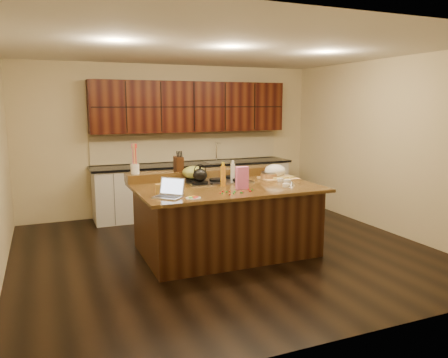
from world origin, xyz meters
name	(u,v)px	position (x,y,z in m)	size (l,w,h in m)	color
room	(225,154)	(0.00, 0.00, 1.35)	(5.52, 5.02, 2.72)	black
island	(225,218)	(0.00, 0.00, 0.46)	(2.40, 1.60, 0.92)	black
back_ledge	(207,174)	(0.00, 0.70, 0.98)	(2.40, 0.30, 0.12)	black
cooktop	(217,181)	(0.00, 0.30, 0.94)	(0.92, 0.52, 0.05)	gray
back_counter	(193,160)	(0.30, 2.23, 0.98)	(3.70, 0.66, 2.40)	silver
kettle	(200,175)	(-0.30, 0.17, 1.05)	(0.20, 0.20, 0.18)	black
green_bowl	(194,172)	(-0.30, 0.43, 1.05)	(0.33, 0.33, 0.18)	olive
laptop	(170,192)	(-0.89, -0.43, 0.98)	(0.40, 0.40, 0.22)	#B7B7BC
oil_bottle	(223,176)	(-0.05, -0.03, 1.06)	(0.07, 0.07, 0.27)	gold
vinegar_bottle	(233,172)	(0.22, 0.26, 1.04)	(0.06, 0.06, 0.25)	silver
wooden_tray	(276,172)	(0.89, 0.22, 1.01)	(0.54, 0.43, 0.21)	tan
ramekin_a	(286,185)	(0.70, -0.41, 0.94)	(0.10, 0.10, 0.04)	white
ramekin_b	(287,181)	(0.86, -0.16, 0.94)	(0.10, 0.10, 0.04)	white
ramekin_c	(280,180)	(0.83, -0.02, 0.94)	(0.10, 0.10, 0.04)	white
strainer_bowl	(269,176)	(0.76, 0.20, 0.97)	(0.24, 0.24, 0.09)	#996B3F
kitchen_timer	(292,183)	(0.80, -0.38, 0.96)	(0.08, 0.08, 0.07)	silver
pink_bag	(242,178)	(0.10, -0.31, 1.06)	(0.15, 0.08, 0.29)	#F875CA
candy_plate	(193,198)	(-0.66, -0.62, 0.93)	(0.18, 0.18, 0.01)	white
package_box	(159,189)	(-0.96, -0.22, 0.98)	(0.09, 0.06, 0.12)	gold
utensil_crock	(135,169)	(-1.07, 0.70, 1.11)	(0.12, 0.12, 0.14)	white
knife_block	(179,164)	(-0.44, 0.70, 1.15)	(0.11, 0.17, 0.21)	black
gumdrop_0	(221,193)	(-0.27, -0.48, 0.93)	(0.02, 0.02, 0.02)	red
gumdrop_1	(233,193)	(-0.13, -0.56, 0.93)	(0.02, 0.02, 0.02)	#198C26
gumdrop_2	(250,191)	(0.11, -0.52, 0.93)	(0.02, 0.02, 0.02)	red
gumdrop_3	(241,193)	(-0.03, -0.57, 0.93)	(0.02, 0.02, 0.02)	#198C26
gumdrop_4	(223,191)	(-0.20, -0.41, 0.93)	(0.02, 0.02, 0.02)	red
gumdrop_5	(252,190)	(0.17, -0.46, 0.93)	(0.02, 0.02, 0.02)	#198C26
gumdrop_6	(250,191)	(0.12, -0.52, 0.93)	(0.02, 0.02, 0.02)	red
gumdrop_7	(227,192)	(-0.17, -0.45, 0.93)	(0.02, 0.02, 0.02)	#198C26
gumdrop_8	(248,189)	(0.15, -0.40, 0.93)	(0.02, 0.02, 0.02)	red
gumdrop_9	(235,192)	(-0.07, -0.47, 0.93)	(0.02, 0.02, 0.02)	#198C26
gumdrop_10	(230,191)	(-0.12, -0.43, 0.93)	(0.02, 0.02, 0.02)	red
gumdrop_11	(222,193)	(-0.26, -0.52, 0.93)	(0.02, 0.02, 0.02)	#198C26
gumdrop_12	(243,192)	(0.01, -0.52, 0.93)	(0.02, 0.02, 0.02)	red
gumdrop_13	(242,192)	(-0.02, -0.56, 0.93)	(0.02, 0.02, 0.02)	#198C26
gumdrop_14	(230,195)	(-0.20, -0.61, 0.93)	(0.02, 0.02, 0.02)	red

